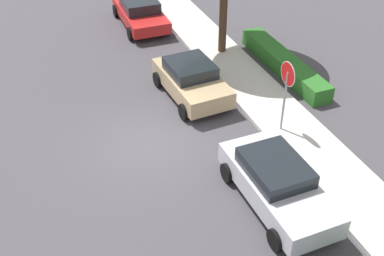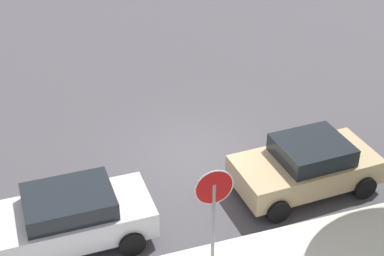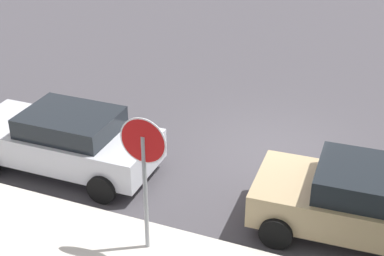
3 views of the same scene
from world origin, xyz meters
The scene contains 4 objects.
ground_plane centered at (0.00, 0.00, 0.00)m, with size 60.00×60.00×0.00m, color #423F44.
stop_sign centered at (1.12, 4.59, 1.97)m, with size 0.87×0.08×2.82m.
parked_car_silver centered at (4.16, 2.61, 0.75)m, with size 4.36×2.06×1.45m.
parked_car_tan centered at (-2.33, 2.51, 0.75)m, with size 3.93×2.26×1.47m.
Camera 3 is at (-2.95, 12.27, 7.22)m, focal length 55.00 mm.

